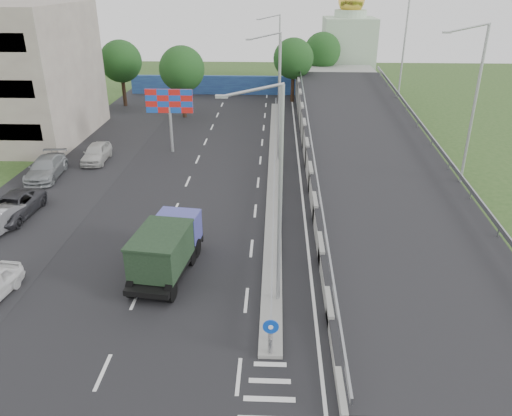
# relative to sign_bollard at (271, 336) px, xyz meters

# --- Properties ---
(ground) EXTENTS (160.00, 160.00, 0.00)m
(ground) POSITION_rel_sign_bollard_xyz_m (0.00, -2.17, -1.03)
(ground) COLOR #2D4C1E
(ground) RESTS_ON ground
(road_surface) EXTENTS (26.00, 90.00, 0.04)m
(road_surface) POSITION_rel_sign_bollard_xyz_m (-3.00, 17.83, -1.03)
(road_surface) COLOR black
(road_surface) RESTS_ON ground
(parking_strip) EXTENTS (8.00, 90.00, 0.05)m
(parking_strip) POSITION_rel_sign_bollard_xyz_m (-16.00, 17.83, -1.03)
(parking_strip) COLOR black
(parking_strip) RESTS_ON ground
(median) EXTENTS (1.00, 44.00, 0.20)m
(median) POSITION_rel_sign_bollard_xyz_m (0.00, 21.83, -0.93)
(median) COLOR gray
(median) RESTS_ON ground
(overpass_ramp) EXTENTS (10.00, 50.00, 3.50)m
(overpass_ramp) POSITION_rel_sign_bollard_xyz_m (7.50, 21.83, 0.72)
(overpass_ramp) COLOR gray
(overpass_ramp) RESTS_ON ground
(median_guardrail) EXTENTS (0.09, 44.00, 0.71)m
(median_guardrail) POSITION_rel_sign_bollard_xyz_m (0.00, 21.83, -0.28)
(median_guardrail) COLOR gray
(median_guardrail) RESTS_ON median
(sign_bollard) EXTENTS (0.64, 0.23, 1.67)m
(sign_bollard) POSITION_rel_sign_bollard_xyz_m (0.00, 0.00, 0.00)
(sign_bollard) COLOR black
(sign_bollard) RESTS_ON median
(lamp_post_near) EXTENTS (2.74, 0.18, 10.08)m
(lamp_post_near) POSITION_rel_sign_bollard_xyz_m (0.11, 3.83, 4.77)
(lamp_post_near) COLOR #B2B5B7
(lamp_post_near) RESTS_ON median
(lamp_post_mid) EXTENTS (2.74, 0.18, 10.08)m
(lamp_post_mid) POSITION_rel_sign_bollard_xyz_m (0.11, 23.83, 4.77)
(lamp_post_mid) COLOR #B2B5B7
(lamp_post_mid) RESTS_ON median
(lamp_post_far) EXTENTS (2.74, 0.18, 10.08)m
(lamp_post_far) POSITION_rel_sign_bollard_xyz_m (0.11, 43.83, 4.77)
(lamp_post_far) COLOR #B2B5B7
(lamp_post_far) RESTS_ON median
(blue_wall) EXTENTS (30.00, 0.50, 2.40)m
(blue_wall) POSITION_rel_sign_bollard_xyz_m (-4.00, 49.83, 0.17)
(blue_wall) COLOR navy
(blue_wall) RESTS_ON ground
(church) EXTENTS (7.00, 7.00, 13.80)m
(church) POSITION_rel_sign_bollard_xyz_m (10.00, 57.83, 4.28)
(church) COLOR #B2CCAD
(church) RESTS_ON ground
(billboard) EXTENTS (4.00, 0.24, 5.50)m
(billboard) POSITION_rel_sign_bollard_xyz_m (-9.00, 25.83, 3.15)
(billboard) COLOR #B2B5B7
(billboard) RESTS_ON ground
(tree_left_mid) EXTENTS (4.80, 4.80, 7.60)m
(tree_left_mid) POSITION_rel_sign_bollard_xyz_m (-10.00, 37.83, 4.14)
(tree_left_mid) COLOR black
(tree_left_mid) RESTS_ON ground
(tree_median_far) EXTENTS (4.80, 4.80, 7.60)m
(tree_median_far) POSITION_rel_sign_bollard_xyz_m (2.00, 45.83, 4.14)
(tree_median_far) COLOR black
(tree_median_far) RESTS_ON ground
(tree_left_far) EXTENTS (4.80, 4.80, 7.60)m
(tree_left_far) POSITION_rel_sign_bollard_xyz_m (-18.00, 42.83, 4.14)
(tree_left_far) COLOR black
(tree_left_far) RESTS_ON ground
(tree_ramp_far) EXTENTS (4.80, 4.80, 7.60)m
(tree_ramp_far) POSITION_rel_sign_bollard_xyz_m (6.00, 52.83, 4.14)
(tree_ramp_far) COLOR black
(tree_ramp_far) RESTS_ON ground
(dump_truck) EXTENTS (2.99, 6.32, 2.68)m
(dump_truck) POSITION_rel_sign_bollard_xyz_m (-5.40, 6.18, 0.45)
(dump_truck) COLOR black
(dump_truck) RESTS_ON ground
(parked_car_c) EXTENTS (2.56, 5.29, 1.45)m
(parked_car_c) POSITION_rel_sign_bollard_xyz_m (-16.59, 12.27, -0.31)
(parked_car_c) COLOR #303034
(parked_car_c) RESTS_ON ground
(parked_car_d) EXTENTS (2.61, 5.46, 1.53)m
(parked_car_d) POSITION_rel_sign_bollard_xyz_m (-17.44, 19.30, -0.27)
(parked_car_d) COLOR gray
(parked_car_d) RESTS_ON ground
(parked_car_e) EXTENTS (2.01, 4.50, 1.50)m
(parked_car_e) POSITION_rel_sign_bollard_xyz_m (-14.82, 23.08, -0.28)
(parked_car_e) COLOR #B9B9B4
(parked_car_e) RESTS_ON ground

